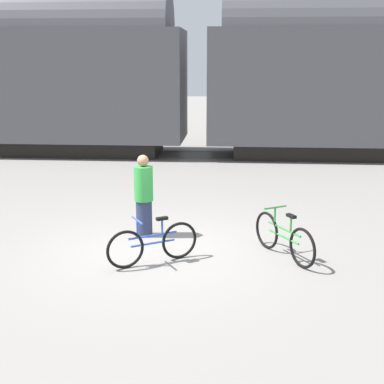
{
  "coord_description": "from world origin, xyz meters",
  "views": [
    {
      "loc": [
        1.29,
        -9.1,
        3.38
      ],
      "look_at": [
        0.6,
        -0.04,
        1.1
      ],
      "focal_mm": 50.0,
      "sensor_mm": 36.0,
      "label": 1
    }
  ],
  "objects_px": {
    "bicycle_green": "(284,237)",
    "bicycle_blue": "(153,244)",
    "freight_train": "(196,68)",
    "person_in_green": "(144,196)"
  },
  "relations": [
    {
      "from": "bicycle_green",
      "to": "person_in_green",
      "type": "xyz_separation_m",
      "value": [
        -2.61,
        1.0,
        0.43
      ]
    },
    {
      "from": "freight_train",
      "to": "bicycle_green",
      "type": "height_order",
      "value": "freight_train"
    },
    {
      "from": "freight_train",
      "to": "person_in_green",
      "type": "relative_size",
      "value": 29.96
    },
    {
      "from": "bicycle_blue",
      "to": "person_in_green",
      "type": "height_order",
      "value": "person_in_green"
    },
    {
      "from": "bicycle_green",
      "to": "person_in_green",
      "type": "height_order",
      "value": "person_in_green"
    },
    {
      "from": "bicycle_green",
      "to": "bicycle_blue",
      "type": "bearing_deg",
      "value": -168.57
    },
    {
      "from": "freight_train",
      "to": "bicycle_blue",
      "type": "xyz_separation_m",
      "value": [
        -0.01,
        -10.51,
        -2.7
      ]
    },
    {
      "from": "freight_train",
      "to": "person_in_green",
      "type": "height_order",
      "value": "freight_train"
    },
    {
      "from": "bicycle_green",
      "to": "person_in_green",
      "type": "distance_m",
      "value": 2.83
    },
    {
      "from": "bicycle_blue",
      "to": "bicycle_green",
      "type": "relative_size",
      "value": 0.94
    }
  ]
}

